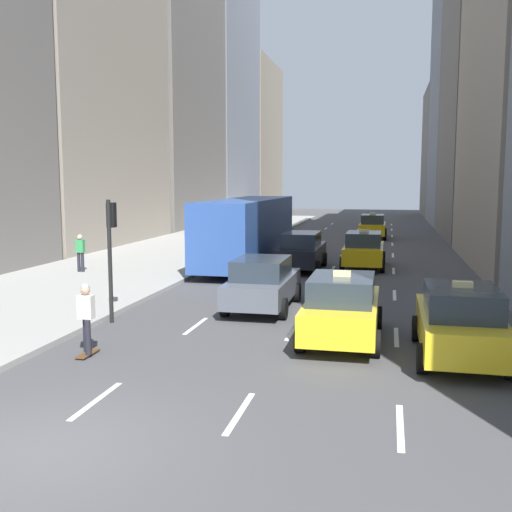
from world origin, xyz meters
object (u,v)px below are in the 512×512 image
(sedan_silver_behind, at_px, (302,251))
(taxi_second, at_px, (342,308))
(taxi_fourth, at_px, (364,250))
(sedan_black_near, at_px, (263,283))
(city_bus, at_px, (248,229))
(skateboarder, at_px, (86,316))
(pedestrian_far_walking, at_px, (80,251))
(taxi_third, at_px, (373,226))
(traffic_light_pole, at_px, (111,241))
(taxi_lead, at_px, (460,322))

(sedan_silver_behind, bearing_deg, taxi_second, -77.02)
(taxi_second, bearing_deg, taxi_fourth, 90.00)
(sedan_black_near, distance_m, city_bus, 10.31)
(skateboarder, relative_size, pedestrian_far_walking, 1.06)
(sedan_black_near, bearing_deg, pedestrian_far_walking, 150.90)
(taxi_fourth, bearing_deg, sedan_silver_behind, -156.04)
(taxi_fourth, xyz_separation_m, city_bus, (-5.61, -0.19, 0.91))
(sedan_black_near, height_order, city_bus, city_bus)
(sedan_black_near, bearing_deg, taxi_third, 83.65)
(taxi_second, xyz_separation_m, pedestrian_far_walking, (-12.07, 8.49, 0.19))
(city_bus, distance_m, skateboarder, 15.89)
(taxi_second, xyz_separation_m, sedan_black_near, (-2.80, 3.32, -0.02))
(traffic_light_pole, bearing_deg, taxi_third, 76.36)
(taxi_third, bearing_deg, traffic_light_pole, -103.64)
(taxi_fourth, height_order, pedestrian_far_walking, taxi_fourth)
(taxi_fourth, xyz_separation_m, pedestrian_far_walking, (-12.07, -4.90, 0.19))
(city_bus, height_order, skateboarder, city_bus)
(taxi_second, distance_m, sedan_silver_behind, 12.46)
(pedestrian_far_walking, bearing_deg, taxi_second, -35.10)
(taxi_third, relative_size, skateboarder, 2.52)
(taxi_lead, bearing_deg, traffic_light_pole, 170.13)
(taxi_lead, bearing_deg, city_bus, 120.63)
(taxi_lead, height_order, taxi_fourth, same)
(city_bus, bearing_deg, traffic_light_pole, -95.18)
(taxi_second, relative_size, traffic_light_pole, 1.22)
(taxi_second, bearing_deg, traffic_light_pole, 174.42)
(city_bus, bearing_deg, sedan_silver_behind, -20.61)
(taxi_third, distance_m, skateboarder, 31.68)
(sedan_silver_behind, bearing_deg, taxi_fourth, 23.96)
(taxi_lead, distance_m, sedan_black_near, 7.08)
(sedan_black_near, relative_size, city_bus, 0.38)
(skateboarder, xyz_separation_m, traffic_light_pole, (-0.95, 3.32, 1.45))
(taxi_lead, bearing_deg, taxi_second, 160.31)
(taxi_second, height_order, sedan_black_near, taxi_second)
(taxi_second, xyz_separation_m, taxi_fourth, (0.00, 13.39, 0.00))
(taxi_second, relative_size, sedan_black_near, 1.00)
(taxi_lead, xyz_separation_m, sedan_silver_behind, (-5.60, 13.15, 0.02))
(taxi_fourth, distance_m, skateboarder, 17.07)
(taxi_third, distance_m, pedestrian_far_walking, 23.36)
(pedestrian_far_walking, bearing_deg, traffic_light_pole, -55.78)
(taxi_third, height_order, sedan_silver_behind, taxi_third)
(taxi_second, xyz_separation_m, sedan_silver_behind, (-2.80, 12.15, 0.02))
(city_bus, bearing_deg, taxi_third, 69.83)
(taxi_lead, distance_m, traffic_light_pole, 9.81)
(sedan_silver_behind, height_order, city_bus, city_bus)
(sedan_black_near, relative_size, pedestrian_far_walking, 2.67)
(skateboarder, distance_m, pedestrian_far_walking, 12.79)
(taxi_third, xyz_separation_m, taxi_fourth, (0.00, -15.09, 0.00))
(sedan_silver_behind, height_order, pedestrian_far_walking, pedestrian_far_walking)
(taxi_lead, height_order, sedan_silver_behind, taxi_lead)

